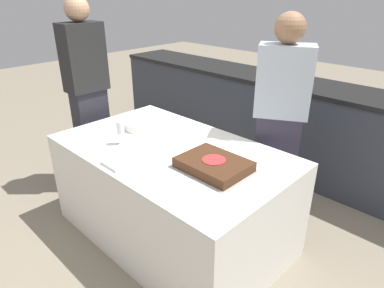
% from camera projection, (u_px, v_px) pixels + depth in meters
% --- Properties ---
extents(ground_plane, '(14.00, 14.00, 0.00)m').
position_uv_depth(ground_plane, '(173.00, 233.00, 2.67)').
color(ground_plane, gray).
extents(back_counter, '(4.40, 0.58, 0.92)m').
position_uv_depth(back_counter, '(285.00, 124.00, 3.50)').
color(back_counter, '#333842').
rests_on(back_counter, ground_plane).
extents(dining_table, '(1.66, 1.00, 0.73)m').
position_uv_depth(dining_table, '(172.00, 193.00, 2.51)').
color(dining_table, white).
rests_on(dining_table, ground_plane).
extents(cake, '(0.45, 0.35, 0.07)m').
position_uv_depth(cake, '(214.00, 165.00, 2.08)').
color(cake, '#B7B2AD').
rests_on(cake, dining_table).
extents(plate_stack, '(0.20, 0.20, 0.06)m').
position_uv_depth(plate_stack, '(138.00, 126.00, 2.67)').
color(plate_stack, white).
rests_on(plate_stack, dining_table).
extents(wine_glass, '(0.07, 0.07, 0.17)m').
position_uv_depth(wine_glass, '(120.00, 129.00, 2.38)').
color(wine_glass, white).
rests_on(wine_glass, dining_table).
extents(side_plate_near_cake, '(0.21, 0.21, 0.00)m').
position_uv_depth(side_plate_near_cake, '(249.00, 156.00, 2.26)').
color(side_plate_near_cake, white).
rests_on(side_plate_near_cake, dining_table).
extents(utensil_pile, '(0.17, 0.10, 0.02)m').
position_uv_depth(utensil_pile, '(115.00, 164.00, 2.13)').
color(utensil_pile, white).
rests_on(utensil_pile, dining_table).
extents(person_cutting_cake, '(0.43, 0.36, 1.60)m').
position_uv_depth(person_cutting_cake, '(279.00, 122.00, 2.53)').
color(person_cutting_cake, '#383347').
rests_on(person_cutting_cake, ground_plane).
extents(person_seated_left, '(0.20, 0.34, 1.68)m').
position_uv_depth(person_seated_left, '(88.00, 96.00, 2.96)').
color(person_seated_left, '#282833').
rests_on(person_seated_left, ground_plane).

